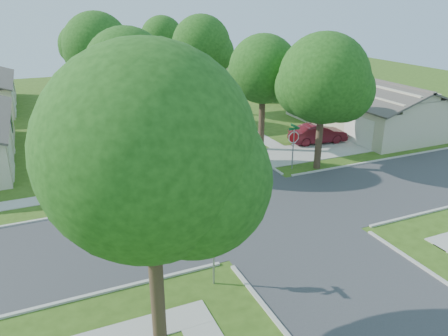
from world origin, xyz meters
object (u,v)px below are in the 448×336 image
stop_sign_sw (213,238)px  car_driveway (318,134)px  tree_e_mid (202,47)px  house_ne_far (265,78)px  tree_e_far (163,39)px  tree_w_mid (98,49)px  car_curb_east (155,101)px  tree_ne_corner (324,83)px  tree_w_near (128,74)px  stop_sign_ne (294,139)px  tree_sw_corner (151,161)px  tree_w_far (80,47)px  tree_e_near (264,72)px  car_curb_west (103,76)px  house_ne_near (366,109)px

stop_sign_sw → car_driveway: bearing=43.4°
tree_e_mid → house_ne_far: bearing=35.4°
tree_e_far → house_ne_far: size_ratio=0.64×
tree_w_mid → car_curb_east: 9.40m
car_curb_east → tree_ne_corner: bearing=-74.2°
tree_w_near → house_ne_far: size_ratio=0.66×
stop_sign_ne → tree_ne_corner: 3.96m
tree_w_mid → car_driveway: bearing=-41.1°
tree_sw_corner → tree_e_mid: bearing=66.5°
tree_w_far → house_ne_far: 21.61m
car_curb_east → tree_w_near: bearing=-107.4°
car_driveway → tree_w_mid: bearing=55.8°
tree_w_far → stop_sign_sw: bearing=-90.1°
tree_w_far → tree_w_mid: bearing=-90.0°
tree_e_near → stop_sign_ne: bearing=-90.7°
tree_w_near → tree_e_near: bearing=-0.0°
tree_ne_corner → house_ne_far: (9.63, 24.79, -4.08)m
stop_sign_ne → car_curb_west: stop_sign_ne is taller
tree_sw_corner → car_curb_west: (6.24, 50.60, -5.67)m
tree_e_far → tree_w_mid: (-9.39, -13.00, 0.51)m
tree_w_mid → tree_e_mid: bearing=-0.0°
tree_e_far → car_curb_east: 10.69m
tree_e_near → tree_sw_corner: tree_sw_corner is taller
tree_e_near → house_ne_near: bearing=10.0°
stop_sign_ne → tree_e_far: size_ratio=0.34×
tree_e_mid → tree_e_far: (-0.00, 13.00, -0.27)m
stop_sign_sw → tree_e_mid: size_ratio=0.32×
car_curb_west → tree_e_near: bearing=96.1°
house_ne_near → tree_e_mid: bearing=138.3°
car_driveway → car_curb_east: car_driveway is taller
stop_sign_sw → tree_e_far: 40.04m
stop_sign_sw → tree_e_far: size_ratio=0.34×
tree_e_near → house_ne_far: (11.24, 19.99, -4.13)m
tree_e_near → tree_w_mid: size_ratio=0.87×
tree_e_far → tree_w_near: 26.71m
house_ne_far → tree_e_near: bearing=-119.3°
house_ne_far → tree_sw_corner: bearing=-123.1°
house_ne_far → car_curb_east: house_ne_far is taller
stop_sign_sw → stop_sign_ne: size_ratio=1.00×
tree_e_far → car_curb_east: (-3.55, -8.54, -5.35)m
car_curb_east → car_curb_west: bearing=99.6°
tree_e_near → tree_w_mid: tree_w_mid is taller
stop_sign_ne → tree_w_mid: (-9.34, 16.31, 4.46)m
tree_ne_corner → house_ne_far: tree_ne_corner is taller
stop_sign_sw → house_ne_near: (20.69, 15.70, -0.51)m
tree_w_mid → tree_w_far: size_ratio=1.19×
stop_sign_ne → tree_e_mid: bearing=89.8°
car_curb_east → stop_sign_ne: bearing=-78.3°
stop_sign_ne → tree_e_near: size_ratio=0.36×
tree_e_far → car_driveway: 26.27m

